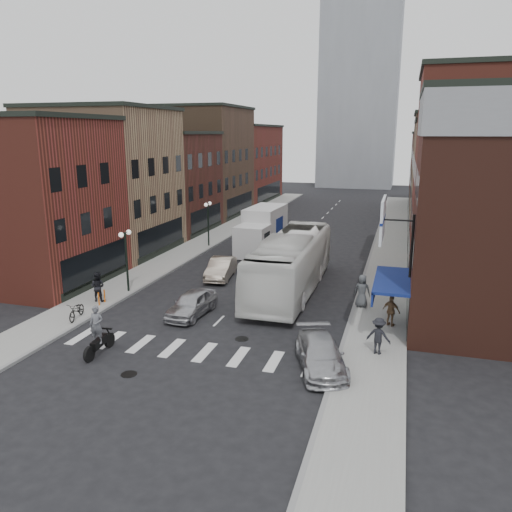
{
  "coord_description": "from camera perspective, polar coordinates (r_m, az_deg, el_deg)",
  "views": [
    {
      "loc": [
        9.38,
        -23.29,
        10.15
      ],
      "look_at": [
        0.88,
        5.28,
        2.76
      ],
      "focal_mm": 35.0,
      "sensor_mm": 36.0,
      "label": 1
    }
  ],
  "objects": [
    {
      "name": "bldg_right_far_b",
      "position": [
        72.68,
        21.23,
        9.05
      ],
      "size": [
        10.3,
        16.2,
        10.3
      ],
      "color": "#49231A",
      "rests_on": "ground"
    },
    {
      "name": "awning_blue",
      "position": [
        26.87,
        14.93,
        -2.82
      ],
      "size": [
        1.8,
        5.0,
        0.78
      ],
      "color": "navy",
      "rests_on": "ground"
    },
    {
      "name": "curb_right",
      "position": [
        46.48,
        13.22,
        0.93
      ],
      "size": [
        0.2,
        74.0,
        0.16
      ],
      "primitive_type": "cube",
      "color": "gray",
      "rests_on": "ground"
    },
    {
      "name": "crosswalk_stripes",
      "position": [
        24.55,
        -7.64,
        -10.63
      ],
      "size": [
        12.0,
        2.2,
        0.01
      ],
      "primitive_type": "cube",
      "color": "silver",
      "rests_on": "ground"
    },
    {
      "name": "bldg_right_mid_b",
      "position": [
        47.84,
        23.43,
        7.39
      ],
      "size": [
        10.3,
        10.2,
        11.3
      ],
      "color": "#8F6B4F",
      "rests_on": "ground"
    },
    {
      "name": "ped_right_c",
      "position": [
        30.01,
        12.03,
        -3.91
      ],
      "size": [
        1.02,
        0.74,
        1.94
      ],
      "primitive_type": "imported",
      "rotation": [
        0.0,
        0.0,
        3.01
      ],
      "color": "#505356",
      "rests_on": "sidewalk_right"
    },
    {
      "name": "ped_right_a",
      "position": [
        24.0,
        13.83,
        -8.85
      ],
      "size": [
        1.23,
        0.8,
        1.75
      ],
      "primitive_type": "imported",
      "rotation": [
        0.0,
        0.0,
        2.92
      ],
      "color": "black",
      "rests_on": "sidewalk_right"
    },
    {
      "name": "transit_bus",
      "position": [
        32.58,
        4.04,
        -0.8
      ],
      "size": [
        3.24,
        13.6,
        3.78
      ],
      "primitive_type": "imported",
      "rotation": [
        0.0,
        0.0,
        0.0
      ],
      "color": "white",
      "rests_on": "ground"
    },
    {
      "name": "bldg_left_mid_b",
      "position": [
        53.44,
        -10.77,
        8.31
      ],
      "size": [
        10.3,
        10.2,
        10.3
      ],
      "color": "#49231A",
      "rests_on": "ground"
    },
    {
      "name": "bldg_right_far_a",
      "position": [
        58.7,
        22.3,
        8.99
      ],
      "size": [
        10.3,
        12.2,
        12.3
      ],
      "color": "brown",
      "rests_on": "ground"
    },
    {
      "name": "sedan_left_far",
      "position": [
        35.73,
        -4.03,
        -1.41
      ],
      "size": [
        2.11,
        4.56,
        1.45
      ],
      "primitive_type": "imported",
      "rotation": [
        0.0,
        0.0,
        0.13
      ],
      "color": "beige",
      "rests_on": "ground"
    },
    {
      "name": "ground",
      "position": [
        27.08,
        -5.03,
        -8.15
      ],
      "size": [
        160.0,
        160.0,
        0.0
      ],
      "primitive_type": "plane",
      "color": "black",
      "rests_on": "ground"
    },
    {
      "name": "sidewalk_left",
      "position": [
        49.73,
        -4.88,
        2.18
      ],
      "size": [
        3.0,
        74.0,
        0.15
      ],
      "primitive_type": "cube",
      "color": "gray",
      "rests_on": "ground"
    },
    {
      "name": "parked_bicycle",
      "position": [
        29.35,
        -19.81,
        -5.86
      ],
      "size": [
        1.02,
        1.92,
        0.96
      ],
      "primitive_type": "imported",
      "rotation": [
        0.0,
        0.0,
        0.22
      ],
      "color": "black",
      "rests_on": "sidewalk_left"
    },
    {
      "name": "streetlamp_far",
      "position": [
        45.16,
        -5.5,
        4.63
      ],
      "size": [
        0.32,
        1.22,
        4.11
      ],
      "color": "black",
      "rests_on": "ground"
    },
    {
      "name": "curb_left",
      "position": [
        49.22,
        -3.25,
        2.0
      ],
      "size": [
        0.2,
        74.0,
        0.16
      ],
      "primitive_type": "cube",
      "color": "gray",
      "rests_on": "ground"
    },
    {
      "name": "bldg_left_mid_a",
      "position": [
        44.73,
        -16.71,
        8.21
      ],
      "size": [
        10.3,
        10.2,
        12.3
      ],
      "color": "#8F6B4F",
      "rests_on": "ground"
    },
    {
      "name": "bldg_left_far_b",
      "position": [
        76.42,
        -2.1,
        10.53
      ],
      "size": [
        10.3,
        16.2,
        11.3
      ],
      "color": "maroon",
      "rests_on": "ground"
    },
    {
      "name": "bldg_right_mid_a",
      "position": [
        37.83,
        25.31,
        8.06
      ],
      "size": [
        10.3,
        10.2,
        14.3
      ],
      "color": "maroon",
      "rests_on": "ground"
    },
    {
      "name": "bike_rack",
      "position": [
        31.39,
        -17.22,
        -4.54
      ],
      "size": [
        0.08,
        0.68,
        0.8
      ],
      "color": "#D8590C",
      "rests_on": "sidewalk_left"
    },
    {
      "name": "billboard_sign",
      "position": [
        24.14,
        14.48,
        3.9
      ],
      "size": [
        1.52,
        3.0,
        3.7
      ],
      "color": "black",
      "rests_on": "ground"
    },
    {
      "name": "streetlamp_near",
      "position": [
        32.85,
        -14.65,
        0.73
      ],
      "size": [
        0.32,
        1.22,
        4.11
      ],
      "color": "black",
      "rests_on": "ground"
    },
    {
      "name": "sedan_left_near",
      "position": [
        28.68,
        -7.37,
        -5.42
      ],
      "size": [
        1.94,
        4.26,
        1.42
      ],
      "primitive_type": "imported",
      "rotation": [
        0.0,
        0.0,
        -0.07
      ],
      "color": "silver",
      "rests_on": "ground"
    },
    {
      "name": "ped_left_solo",
      "position": [
        31.82,
        -17.65,
        -3.35
      ],
      "size": [
        0.93,
        0.58,
        1.83
      ],
      "primitive_type": "imported",
      "rotation": [
        0.0,
        0.0,
        3.22
      ],
      "color": "black",
      "rests_on": "sidewalk_left"
    },
    {
      "name": "motorcycle_rider",
      "position": [
        24.59,
        -17.65,
        -8.29
      ],
      "size": [
        0.71,
        2.38,
        2.42
      ],
      "rotation": [
        0.0,
        0.0,
        0.13
      ],
      "color": "black",
      "rests_on": "ground"
    },
    {
      "name": "bldg_left_far_a",
      "position": [
        63.28,
        -6.23,
        10.67
      ],
      "size": [
        10.3,
        12.2,
        13.3
      ],
      "color": "brown",
      "rests_on": "ground"
    },
    {
      "name": "ped_right_b",
      "position": [
        27.48,
        15.2,
        -6.06
      ],
      "size": [
        1.1,
        0.88,
        1.68
      ],
      "primitive_type": "imported",
      "rotation": [
        0.0,
        0.0,
        2.68
      ],
      "color": "#836142",
      "rests_on": "sidewalk_right"
    },
    {
      "name": "box_truck",
      "position": [
        43.85,
        0.68,
        3.0
      ],
      "size": [
        2.86,
        8.67,
        3.73
      ],
      "rotation": [
        0.0,
        0.0,
        -0.04
      ],
      "color": "silver",
      "rests_on": "ground"
    },
    {
      "name": "bldg_left_near",
      "position": [
        37.24,
        -24.63,
        5.72
      ],
      "size": [
        10.3,
        9.2,
        11.3
      ],
      "color": "maroon",
      "rests_on": "ground"
    },
    {
      "name": "curb_car",
      "position": [
        22.52,
        7.39,
        -11.09
      ],
      "size": [
        3.3,
        5.01,
        1.35
      ],
      "primitive_type": "imported",
      "rotation": [
        0.0,
        0.0,
        0.33
      ],
      "color": "#AFAFB4",
      "rests_on": "ground"
    },
    {
      "name": "sidewalk_right",
      "position": [
        46.41,
        15.07,
        0.89
      ],
      "size": [
        3.0,
        74.0,
        0.15
      ],
      "primitive_type": "cube",
      "color": "gray",
      "rests_on": "ground"
    },
    {
      "name": "distant_tower",
      "position": [
        102.8,
        12.04,
        21.94
      ],
      "size": [
        14.0,
        14.0,
        50.0
      ],
      "primitive_type": "cube",
      "color": "#9399A0",
      "rests_on": "ground"
    }
  ]
}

